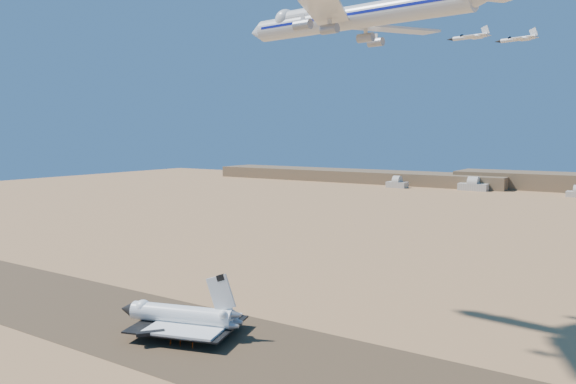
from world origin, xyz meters
The scene contains 10 objects.
ground centered at (0.00, 0.00, 0.00)m, with size 1200.00×1200.00×0.00m, color #A47649.
runway centered at (0.00, 0.00, 0.03)m, with size 600.00×50.00×0.06m, color #4A3825.
hangars centered at (-64.00, 478.43, 4.83)m, with size 200.50×29.50×30.00m.
shuttle centered at (-15.64, 0.60, 5.27)m, with size 40.19×31.68×19.61m.
carrier_747 centered at (21.91, 34.35, 94.45)m, with size 86.38×66.34×21.46m.
crew_a centered at (-4.59, -6.31, 0.99)m, with size 0.68×0.44×1.86m, color #D4470C.
crew_b centered at (-11.45, -7.99, 0.89)m, with size 0.80×0.46×1.66m, color #D4470C.
crew_c centered at (-8.87, -6.81, 0.92)m, with size 1.00×0.51×1.71m, color #D4470C.
chase_jet_c centered at (44.24, 83.26, 93.83)m, with size 15.88×8.98×3.99m.
chase_jet_d centered at (57.66, 95.30, 93.58)m, with size 15.63×9.06×3.98m.
Camera 1 is at (101.45, -118.57, 60.23)m, focal length 35.00 mm.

